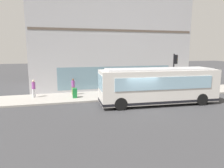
# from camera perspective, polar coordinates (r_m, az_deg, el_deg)

# --- Properties ---
(ground) EXTENTS (120.00, 120.00, 0.00)m
(ground) POSITION_cam_1_polar(r_m,az_deg,el_deg) (16.66, 7.67, -6.52)
(ground) COLOR #38383A
(sidewalk_curb) EXTENTS (4.07, 40.00, 0.15)m
(sidewalk_curb) POSITION_cam_1_polar(r_m,az_deg,el_deg) (20.87, 2.82, -2.96)
(sidewalk_curb) COLOR #9E9991
(sidewalk_curb) RESTS_ON ground
(building_corner) EXTENTS (8.68, 18.24, 12.11)m
(building_corner) POSITION_cam_1_polar(r_m,az_deg,el_deg) (26.53, -1.32, 12.70)
(building_corner) COLOR #A8A8AD
(building_corner) RESTS_ON ground
(city_bus_nearside) EXTENTS (3.05, 10.16, 3.07)m
(city_bus_nearside) POSITION_cam_1_polar(r_m,az_deg,el_deg) (17.67, 12.89, -0.58)
(city_bus_nearside) COLOR silver
(city_bus_nearside) RESTS_ON ground
(traffic_light_near_corner) EXTENTS (0.32, 0.49, 4.07)m
(traffic_light_near_corner) POSITION_cam_1_polar(r_m,az_deg,el_deg) (21.05, 17.22, 4.76)
(traffic_light_near_corner) COLOR black
(traffic_light_near_corner) RESTS_ON sidewalk_curb
(fire_hydrant) EXTENTS (0.35, 0.35, 0.74)m
(fire_hydrant) POSITION_cam_1_polar(r_m,az_deg,el_deg) (20.58, 9.83, -2.02)
(fire_hydrant) COLOR gold
(fire_hydrant) RESTS_ON sidewalk_curb
(pedestrian_by_light_pole) EXTENTS (0.32, 0.32, 1.64)m
(pedestrian_by_light_pole) POSITION_cam_1_polar(r_m,az_deg,el_deg) (20.58, -10.87, -0.41)
(pedestrian_by_light_pole) COLOR #99994C
(pedestrian_by_light_pole) RESTS_ON sidewalk_curb
(pedestrian_near_building_entrance) EXTENTS (0.32, 0.32, 1.68)m
(pedestrian_near_building_entrance) POSITION_cam_1_polar(r_m,az_deg,el_deg) (20.43, -21.17, -0.89)
(pedestrian_near_building_entrance) COLOR silver
(pedestrian_near_building_entrance) RESTS_ON sidewalk_curb
(pedestrian_near_hydrant) EXTENTS (0.32, 0.32, 1.70)m
(pedestrian_near_hydrant) POSITION_cam_1_polar(r_m,az_deg,el_deg) (22.16, 4.41, 0.53)
(pedestrian_near_hydrant) COLOR #8C3F8C
(pedestrian_near_hydrant) RESTS_ON sidewalk_curb
(newspaper_vending_box) EXTENTS (0.44, 0.42, 0.90)m
(newspaper_vending_box) POSITION_cam_1_polar(r_m,az_deg,el_deg) (19.34, -10.43, -2.50)
(newspaper_vending_box) COLOR #197233
(newspaper_vending_box) RESTS_ON sidewalk_curb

